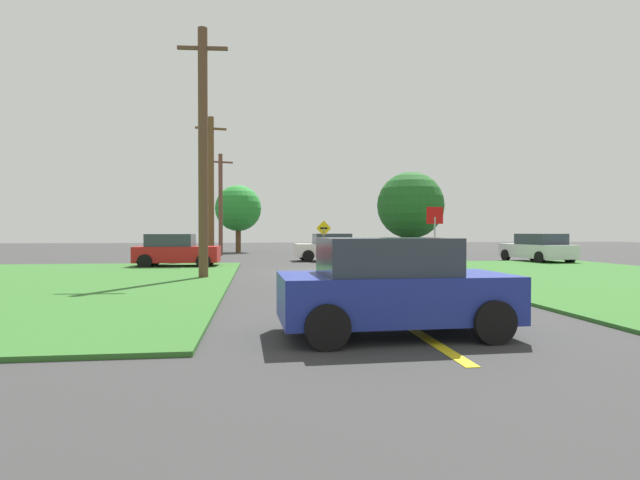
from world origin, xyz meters
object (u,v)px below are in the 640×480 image
at_px(car_approaching_junction, 329,247).
at_px(stop_sign, 435,227).
at_px(parked_car_near_building, 176,251).
at_px(utility_pole_mid, 211,188).
at_px(car_on_crossroad, 537,248).
at_px(direction_sign, 324,236).
at_px(oak_tree_left, 411,205).
at_px(utility_pole_near, 203,152).
at_px(pine_tree_center, 238,208).
at_px(car_behind_on_main_road, 392,287).
at_px(utility_pole_far, 221,203).

bearing_deg(car_approaching_junction, stop_sign, 104.59).
bearing_deg(parked_car_near_building, utility_pole_mid, 77.74).
bearing_deg(utility_pole_mid, car_on_crossroad, -10.04).
xyz_separation_m(utility_pole_mid, direction_sign, (6.49, -1.10, -2.82)).
bearing_deg(utility_pole_mid, car_approaching_junction, -2.60).
bearing_deg(oak_tree_left, parked_car_near_building, -146.53).
xyz_separation_m(utility_pole_near, pine_tree_center, (0.36, 24.26, -0.92)).
relative_size(car_behind_on_main_road, oak_tree_left, 0.64).
bearing_deg(car_behind_on_main_road, direction_sign, 83.83).
distance_m(parked_car_near_building, utility_pole_far, 12.65).
relative_size(direction_sign, pine_tree_center, 0.42).
xyz_separation_m(parked_car_near_building, utility_pole_near, (1.96, -6.32, 3.82)).
relative_size(stop_sign, direction_sign, 1.15).
distance_m(direction_sign, oak_tree_left, 9.44).
bearing_deg(pine_tree_center, stop_sign, -68.74).
distance_m(stop_sign, car_approaching_junction, 10.07).
xyz_separation_m(oak_tree_left, pine_tree_center, (-12.45, 8.17, 0.09)).
relative_size(car_approaching_junction, pine_tree_center, 0.70).
bearing_deg(utility_pole_far, car_behind_on_main_road, -80.48).
xyz_separation_m(utility_pole_mid, utility_pole_far, (0.03, 7.27, -0.49)).
relative_size(car_on_crossroad, car_behind_on_main_road, 1.23).
bearing_deg(oak_tree_left, utility_pole_near, -128.52).
bearing_deg(stop_sign, pine_tree_center, -68.91).
distance_m(utility_pole_far, oak_tree_left, 13.73).
bearing_deg(direction_sign, oak_tree_left, 40.02).
xyz_separation_m(stop_sign, car_approaching_junction, (-3.06, 9.53, -1.12)).
bearing_deg(utility_pole_near, car_behind_on_main_road, -68.22).
distance_m(stop_sign, direction_sign, 9.42).
height_order(utility_pole_near, oak_tree_left, utility_pole_near).
xyz_separation_m(utility_pole_mid, oak_tree_left, (13.53, 4.82, -0.68)).
relative_size(stop_sign, car_on_crossroad, 0.58).
xyz_separation_m(car_on_crossroad, utility_pole_mid, (-18.42, 3.26, 3.49)).
xyz_separation_m(car_on_crossroad, oak_tree_left, (-4.88, 8.08, 2.81)).
bearing_deg(pine_tree_center, car_on_crossroad, -43.14).
height_order(utility_pole_mid, oak_tree_left, utility_pole_mid).
bearing_deg(car_behind_on_main_road, car_on_crossroad, 52.00).
bearing_deg(car_approaching_junction, utility_pole_far, -51.06).
bearing_deg(car_approaching_junction, pine_tree_center, -69.60).
bearing_deg(utility_pole_mid, utility_pole_near, -86.33).
height_order(car_approaching_junction, oak_tree_left, oak_tree_left).
height_order(car_approaching_junction, utility_pole_near, utility_pole_near).
bearing_deg(car_behind_on_main_road, parked_car_near_building, 108.38).
relative_size(stop_sign, oak_tree_left, 0.46).
relative_size(car_approaching_junction, utility_pole_mid, 0.47).
bearing_deg(utility_pole_near, utility_pole_mid, 93.67).
bearing_deg(utility_pole_near, parked_car_near_building, 107.26).
xyz_separation_m(utility_pole_near, direction_sign, (5.76, 10.17, -3.14)).
bearing_deg(utility_pole_mid, direction_sign, -9.62).
height_order(stop_sign, car_behind_on_main_road, stop_sign).
bearing_deg(utility_pole_far, oak_tree_left, -10.31).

